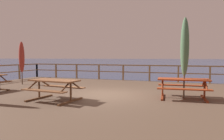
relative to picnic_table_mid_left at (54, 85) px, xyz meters
The scene contains 7 objects.
ground_plane 2.53m from the picnic_table_mid_left, 54.76° to the left, with size 600.00×600.00×0.00m, color navy.
wooden_deck 2.39m from the picnic_table_mid_left, 54.76° to the left, with size 16.78×11.62×0.64m, color brown.
railing_waterside_far 7.59m from the picnic_table_mid_left, 80.25° to the left, with size 16.58×0.10×1.09m.
picnic_table_mid_left is the anchor object (origin of this frame).
picnic_table_front_right 4.89m from the picnic_table_mid_left, 24.45° to the left, with size 2.02×1.57×0.78m.
patio_umbrella_tall_front 5.72m from the picnic_table_mid_left, 144.19° to the left, with size 0.32×0.32×2.51m.
patio_umbrella_short_mid 5.12m from the picnic_table_mid_left, 24.38° to the left, with size 0.32×0.32×3.11m.
Camera 1 is at (3.35, -8.35, 2.23)m, focal length 33.91 mm.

